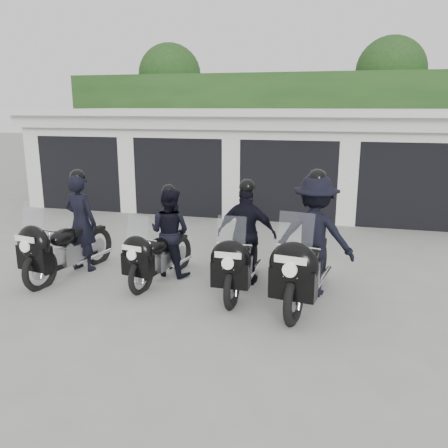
% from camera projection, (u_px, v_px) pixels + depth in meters
% --- Properties ---
extents(ground, '(80.00, 80.00, 0.00)m').
position_uv_depth(ground, '(244.00, 299.00, 7.76)').
color(ground, gray).
rests_on(ground, ground).
extents(garage_block, '(16.40, 6.80, 2.96)m').
position_uv_depth(garage_block, '(298.00, 159.00, 14.98)').
color(garage_block, white).
rests_on(garage_block, ground).
extents(background_vegetation, '(20.00, 3.90, 5.80)m').
position_uv_depth(background_vegetation, '(321.00, 113.00, 19.13)').
color(background_vegetation, '#1A3B15').
rests_on(background_vegetation, ground).
extents(police_bike_a, '(0.95, 2.28, 2.00)m').
position_uv_depth(police_bike_a, '(70.00, 233.00, 8.72)').
color(police_bike_a, black).
rests_on(police_bike_a, ground).
extents(police_bike_b, '(0.95, 2.01, 1.76)m').
position_uv_depth(police_bike_b, '(165.00, 239.00, 8.57)').
color(police_bike_b, black).
rests_on(police_bike_b, ground).
extents(police_bike_c, '(1.06, 2.22, 1.93)m').
position_uv_depth(police_bike_c, '(244.00, 242.00, 8.10)').
color(police_bike_c, black).
rests_on(police_bike_c, ground).
extents(police_bike_d, '(1.39, 2.48, 2.17)m').
position_uv_depth(police_bike_d, '(312.00, 244.00, 7.61)').
color(police_bike_d, black).
rests_on(police_bike_d, ground).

